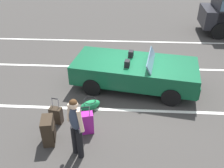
{
  "coord_description": "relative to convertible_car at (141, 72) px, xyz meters",
  "views": [
    {
      "loc": [
        -0.37,
        -7.24,
        4.68
      ],
      "look_at": [
        -0.71,
        -1.1,
        0.75
      ],
      "focal_mm": 39.06,
      "sensor_mm": 36.0,
      "label": 1
    }
  ],
  "objects": [
    {
      "name": "duffel_bag",
      "position": [
        -1.56,
        -1.36,
        -0.43
      ],
      "size": [
        0.7,
        0.6,
        0.34
      ],
      "rotation": [
        0.0,
        0.0,
        3.71
      ],
      "color": "#19723F",
      "rests_on": "ground_plane"
    },
    {
      "name": "lot_line_near",
      "position": [
        -0.21,
        -1.35,
        -0.59
      ],
      "size": [
        18.0,
        0.12,
        0.01
      ],
      "primitive_type": "cube",
      "color": "silver",
      "rests_on": "ground_plane"
    },
    {
      "name": "convertible_car",
      "position": [
        0.0,
        0.0,
        0.0
      ],
      "size": [
        4.37,
        2.43,
        1.24
      ],
      "rotation": [
        0.0,
        0.0,
        -0.17
      ],
      "color": "#0F4C2D",
      "rests_on": "ground_plane"
    },
    {
      "name": "suitcase_medium_bright",
      "position": [
        -1.54,
        -2.34,
        -0.28
      ],
      "size": [
        0.45,
        0.33,
        0.9
      ],
      "rotation": [
        0.0,
        0.0,
        1.81
      ],
      "color": "#991E8C",
      "rests_on": "ground_plane"
    },
    {
      "name": "suitcase_small_carryon",
      "position": [
        -2.44,
        -2.0,
        -0.33
      ],
      "size": [
        0.37,
        0.26,
        0.8
      ],
      "rotation": [
        0.0,
        0.0,
        4.51
      ],
      "color": "#2D2319",
      "rests_on": "ground_plane"
    },
    {
      "name": "suitcase_large_black",
      "position": [
        -2.44,
        -2.74,
        -0.22
      ],
      "size": [
        0.37,
        0.52,
        0.74
      ],
      "rotation": [
        0.0,
        0.0,
        0.17
      ],
      "color": "#2D2319",
      "rests_on": "ground_plane"
    },
    {
      "name": "ground_plane",
      "position": [
        -0.21,
        0.04,
        -0.59
      ],
      "size": [
        80.0,
        80.0,
        0.0
      ],
      "primitive_type": "plane",
      "color": "#383533"
    },
    {
      "name": "traveler_person",
      "position": [
        -1.62,
        -3.13,
        0.34
      ],
      "size": [
        0.5,
        0.47,
        1.65
      ],
      "rotation": [
        0.0,
        0.0,
        0.82
      ],
      "color": "black",
      "rests_on": "ground_plane"
    },
    {
      "name": "lot_line_far",
      "position": [
        -0.21,
        4.05,
        -0.59
      ],
      "size": [
        18.0,
        0.12,
        0.01
      ],
      "primitive_type": "cube",
      "color": "silver",
      "rests_on": "ground_plane"
    },
    {
      "name": "lot_line_mid",
      "position": [
        -0.21,
        1.35,
        -0.59
      ],
      "size": [
        18.0,
        0.12,
        0.01
      ],
      "primitive_type": "cube",
      "color": "silver",
      "rests_on": "ground_plane"
    }
  ]
}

